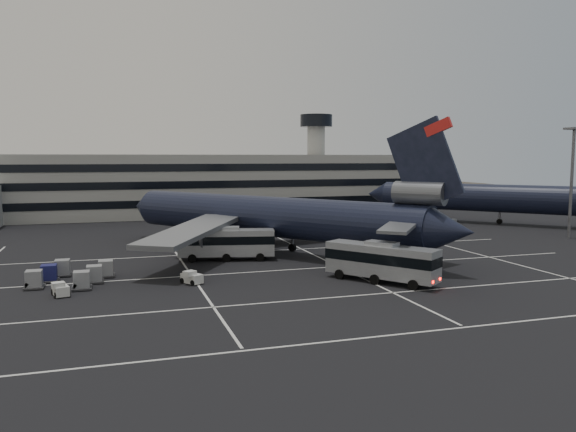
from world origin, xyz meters
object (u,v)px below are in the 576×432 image
at_px(trijet_main, 270,216).
at_px(bus_near, 381,260).
at_px(bus_far, 226,242).
at_px(uld_cluster, 72,274).
at_px(tug_a, 61,289).

bearing_deg(trijet_main, bus_near, -109.22).
bearing_deg(bus_near, trijet_main, 71.60).
bearing_deg(bus_far, trijet_main, -52.61).
bearing_deg(bus_near, bus_far, 91.26).
height_order(trijet_main, uld_cluster, trijet_main).
distance_m(trijet_main, bus_near, 22.32).
bearing_deg(tug_a, trijet_main, 18.10).
bearing_deg(uld_cluster, bus_far, 23.24).
relative_size(trijet_main, uld_cluster, 4.79).
relative_size(bus_near, tug_a, 4.65).
bearing_deg(tug_a, bus_near, -22.31).
relative_size(bus_near, bus_far, 0.93).
distance_m(bus_near, uld_cluster, 33.43).
bearing_deg(bus_far, uld_cluster, 125.52).
relative_size(trijet_main, tug_a, 19.32).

